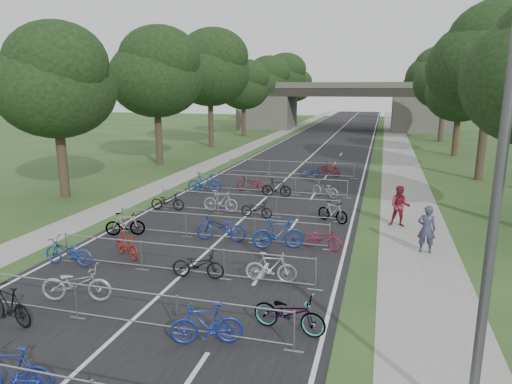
% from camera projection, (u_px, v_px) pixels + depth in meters
% --- Properties ---
extents(road, '(11.00, 140.00, 0.01)m').
position_uv_depth(road, '(329.00, 140.00, 55.90)').
color(road, black).
rests_on(road, ground).
extents(sidewalk_right, '(3.00, 140.00, 0.01)m').
position_uv_depth(sidewalk_right, '(396.00, 142.00, 53.82)').
color(sidewalk_right, gray).
rests_on(sidewalk_right, ground).
extents(sidewalk_left, '(2.00, 140.00, 0.01)m').
position_uv_depth(sidewalk_left, '(269.00, 138.00, 57.86)').
color(sidewalk_left, gray).
rests_on(sidewalk_left, ground).
extents(lane_markings, '(0.12, 140.00, 0.00)m').
position_uv_depth(lane_markings, '(329.00, 140.00, 55.91)').
color(lane_markings, silver).
rests_on(lane_markings, ground).
extents(overpass_bridge, '(31.00, 8.00, 7.05)m').
position_uv_depth(overpass_bridge, '(341.00, 106.00, 69.20)').
color(overpass_bridge, '#4F4D46').
rests_on(overpass_bridge, ground).
extents(lamppost, '(0.61, 0.65, 8.21)m').
position_uv_depth(lamppost, '(497.00, 210.00, 7.70)').
color(lamppost, '#4C4C51').
rests_on(lamppost, ground).
extents(tree_left_0, '(6.72, 6.72, 10.25)m').
position_uv_depth(tree_left_0, '(56.00, 84.00, 25.43)').
color(tree_left_0, '#33261C').
rests_on(tree_left_0, ground).
extents(tree_left_1, '(7.56, 7.56, 11.53)m').
position_uv_depth(tree_left_1, '(157.00, 75.00, 36.51)').
color(tree_left_1, '#33261C').
rests_on(tree_left_1, ground).
extents(tree_right_1, '(8.18, 8.18, 12.47)m').
position_uv_depth(tree_right_1, '(493.00, 63.00, 29.99)').
color(tree_right_1, '#33261C').
rests_on(tree_right_1, ground).
extents(tree_left_2, '(8.40, 8.40, 12.81)m').
position_uv_depth(tree_left_2, '(210.00, 70.00, 47.60)').
color(tree_left_2, '#33261C').
rests_on(tree_left_2, ground).
extents(tree_right_2, '(6.16, 6.16, 9.39)m').
position_uv_depth(tree_right_2, '(462.00, 91.00, 41.70)').
color(tree_right_2, '#33261C').
rests_on(tree_right_2, ground).
extents(tree_left_3, '(6.72, 6.72, 10.25)m').
position_uv_depth(tree_left_3, '(244.00, 86.00, 59.23)').
color(tree_left_3, '#33261C').
rests_on(tree_left_3, ground).
extents(tree_right_3, '(7.17, 7.17, 10.93)m').
position_uv_depth(tree_right_3, '(446.00, 82.00, 52.75)').
color(tree_right_3, '#33261C').
rests_on(tree_right_3, ground).
extents(tree_left_4, '(7.56, 7.56, 11.53)m').
position_uv_depth(tree_left_4, '(267.00, 81.00, 70.32)').
color(tree_left_4, '#33261C').
rests_on(tree_left_4, ground).
extents(tree_right_4, '(8.18, 8.18, 12.47)m').
position_uv_depth(tree_right_4, '(436.00, 76.00, 63.80)').
color(tree_right_4, '#33261C').
rests_on(tree_right_4, ground).
extents(tree_left_5, '(8.40, 8.40, 12.81)m').
position_uv_depth(tree_left_5, '(283.00, 77.00, 81.41)').
color(tree_left_5, '#33261C').
rests_on(tree_left_5, ground).
extents(tree_right_5, '(6.16, 6.16, 9.39)m').
position_uv_depth(tree_right_5, '(428.00, 90.00, 75.50)').
color(tree_right_5, '#33261C').
rests_on(tree_right_5, ground).
extents(tree_left_6, '(6.72, 6.72, 10.25)m').
position_uv_depth(tree_left_6, '(296.00, 87.00, 93.04)').
color(tree_left_6, '#33261C').
rests_on(tree_left_6, ground).
extents(tree_right_6, '(7.17, 7.17, 10.93)m').
position_uv_depth(tree_right_6, '(423.00, 84.00, 86.55)').
color(tree_right_6, '#33261C').
rests_on(tree_right_6, ground).
extents(barrier_row_1, '(9.70, 0.08, 1.10)m').
position_uv_depth(barrier_row_1, '(125.00, 308.00, 12.21)').
color(barrier_row_1, '#93969B').
rests_on(barrier_row_1, ground).
extents(barrier_row_2, '(9.70, 0.08, 1.10)m').
position_uv_depth(barrier_row_2, '(182.00, 260.00, 15.59)').
color(barrier_row_2, '#93969B').
rests_on(barrier_row_2, ground).
extents(barrier_row_3, '(9.70, 0.08, 1.10)m').
position_uv_depth(barrier_row_3, '(220.00, 228.00, 19.16)').
color(barrier_row_3, '#93969B').
rests_on(barrier_row_3, ground).
extents(barrier_row_4, '(9.70, 0.08, 1.10)m').
position_uv_depth(barrier_row_4, '(247.00, 205.00, 22.92)').
color(barrier_row_4, '#93969B').
rests_on(barrier_row_4, ground).
extents(barrier_row_5, '(9.70, 0.08, 1.10)m').
position_uv_depth(barrier_row_5, '(270.00, 185.00, 27.61)').
color(barrier_row_5, '#93969B').
rests_on(barrier_row_5, ground).
extents(barrier_row_6, '(9.70, 0.08, 1.10)m').
position_uv_depth(barrier_row_6, '(290.00, 168.00, 33.25)').
color(barrier_row_6, '#93969B').
rests_on(barrier_row_6, ground).
extents(bike_1, '(1.93, 0.82, 1.12)m').
position_uv_depth(bike_1, '(12.00, 371.00, 9.44)').
color(bike_1, navy).
rests_on(bike_1, ground).
extents(bike_4, '(1.90, 0.93, 1.10)m').
position_uv_depth(bike_4, '(9.00, 305.00, 12.36)').
color(bike_4, black).
rests_on(bike_4, ground).
extents(bike_5, '(2.23, 1.23, 1.11)m').
position_uv_depth(bike_5, '(76.00, 284.00, 13.69)').
color(bike_5, '#9D9EA4').
rests_on(bike_5, ground).
extents(bike_6, '(1.91, 1.09, 1.11)m').
position_uv_depth(bike_6, '(207.00, 324.00, 11.35)').
color(bike_6, navy).
rests_on(bike_6, ground).
extents(bike_7, '(2.10, 1.04, 1.06)m').
position_uv_depth(bike_7, '(289.00, 313.00, 11.96)').
color(bike_7, '#93969B').
rests_on(bike_7, ground).
extents(bike_8, '(1.98, 0.70, 1.04)m').
position_uv_depth(bike_8, '(68.00, 252.00, 16.43)').
color(bike_8, '#1C3F9D').
rests_on(bike_8, ground).
extents(bike_9, '(1.63, 1.25, 0.98)m').
position_uv_depth(bike_9, '(127.00, 245.00, 17.19)').
color(bike_9, maroon).
rests_on(bike_9, ground).
extents(bike_10, '(1.86, 0.82, 0.95)m').
position_uv_depth(bike_10, '(198.00, 265.00, 15.35)').
color(bike_10, black).
rests_on(bike_10, ground).
extents(bike_11, '(1.76, 0.66, 1.03)m').
position_uv_depth(bike_11, '(271.00, 268.00, 14.99)').
color(bike_11, '#A8AAB0').
rests_on(bike_11, ground).
extents(bike_12, '(1.76, 1.04, 1.02)m').
position_uv_depth(bike_12, '(125.00, 224.00, 19.77)').
color(bike_12, '#93969B').
rests_on(bike_12, ground).
extents(bike_13, '(2.21, 0.91, 1.14)m').
position_uv_depth(bike_13, '(221.00, 228.00, 19.07)').
color(bike_13, navy).
rests_on(bike_13, ground).
extents(bike_14, '(2.15, 1.21, 1.25)m').
position_uv_depth(bike_14, '(278.00, 234.00, 18.15)').
color(bike_14, navy).
rests_on(bike_14, ground).
extents(bike_15, '(1.80, 0.95, 0.90)m').
position_uv_depth(bike_15, '(322.00, 238.00, 18.11)').
color(bike_15, maroon).
rests_on(bike_15, ground).
extents(bike_16, '(1.86, 0.84, 0.94)m').
position_uv_depth(bike_16, '(168.00, 201.00, 23.91)').
color(bike_16, black).
rests_on(bike_16, ground).
extents(bike_17, '(1.88, 0.56, 1.13)m').
position_uv_depth(bike_17, '(221.00, 201.00, 23.53)').
color(bike_17, gray).
rests_on(bike_17, ground).
extents(bike_18, '(1.77, 0.89, 0.89)m').
position_uv_depth(bike_18, '(257.00, 209.00, 22.51)').
color(bike_18, black).
rests_on(bike_18, ground).
extents(bike_19, '(1.71, 1.24, 1.02)m').
position_uv_depth(bike_19, '(333.00, 212.00, 21.74)').
color(bike_19, '#93969B').
rests_on(bike_19, ground).
extents(bike_20, '(2.13, 1.27, 1.24)m').
position_uv_depth(bike_20, '(205.00, 183.00, 27.92)').
color(bike_20, navy).
rests_on(bike_20, ground).
extents(bike_21, '(1.97, 0.96, 0.99)m').
position_uv_depth(bike_21, '(252.00, 184.00, 28.23)').
color(bike_21, maroon).
rests_on(bike_21, ground).
extents(bike_22, '(1.76, 0.52, 1.06)m').
position_uv_depth(bike_22, '(277.00, 188.00, 26.84)').
color(bike_22, black).
rests_on(bike_22, ground).
extents(bike_23, '(1.93, 1.53, 0.98)m').
position_uv_depth(bike_23, '(325.00, 189.00, 26.77)').
color(bike_23, gray).
rests_on(bike_23, ground).
extents(bike_26, '(1.78, 1.15, 0.89)m').
position_uv_depth(bike_26, '(312.00, 173.00, 31.92)').
color(bike_26, navy).
rests_on(bike_26, ground).
extents(bike_27, '(1.74, 1.34, 1.05)m').
position_uv_depth(bike_27, '(330.00, 169.00, 33.09)').
color(bike_27, maroon).
rests_on(bike_27, ground).
extents(pedestrian_a, '(0.69, 0.46, 1.89)m').
position_uv_depth(pedestrian_a, '(427.00, 229.00, 17.65)').
color(pedestrian_a, '#32334B').
rests_on(pedestrian_a, ground).
extents(pedestrian_b, '(0.98, 0.79, 1.91)m').
position_uv_depth(pedestrian_b, '(400.00, 206.00, 20.99)').
color(pedestrian_b, maroon).
rests_on(pedestrian_b, ground).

